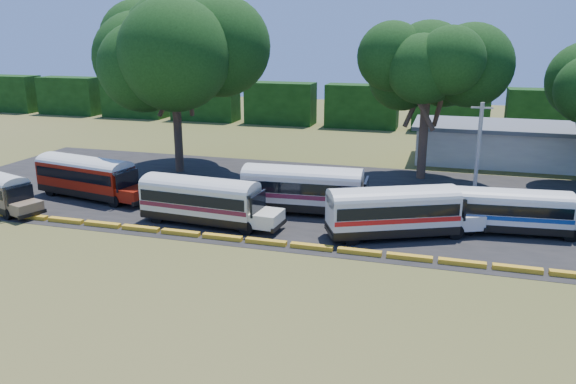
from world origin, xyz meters
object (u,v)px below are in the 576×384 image
(bus_white_red, at_px, (396,209))
(bus_red, at_px, (87,174))
(bus_cream_west, at_px, (203,198))
(tree_west, at_px, (173,47))

(bus_white_red, bearing_deg, bus_red, 150.09)
(bus_cream_west, bearing_deg, tree_west, 126.75)
(bus_red, relative_size, bus_cream_west, 1.03)
(bus_red, xyz_separation_m, bus_white_red, (24.91, -2.17, -0.03))
(bus_red, distance_m, bus_white_red, 25.01)
(bus_red, distance_m, bus_cream_west, 12.17)
(bus_white_red, distance_m, tree_west, 27.08)
(bus_red, bearing_deg, bus_cream_west, -5.11)
(bus_cream_west, distance_m, tree_west, 18.93)
(bus_cream_west, height_order, bus_white_red, bus_white_red)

